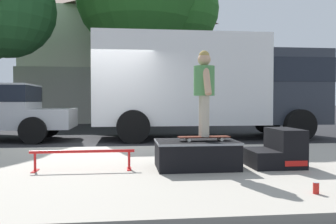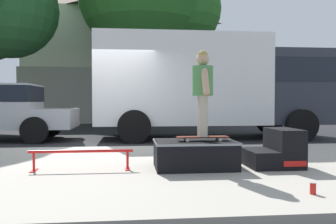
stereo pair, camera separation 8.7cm
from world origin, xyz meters
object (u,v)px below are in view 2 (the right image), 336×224
(skateboard, at_px, (202,137))
(soda_can, at_px, (313,188))
(grind_rail, at_px, (81,155))
(box_truck, at_px, (211,82))
(skate_box, at_px, (195,154))
(skater_kid, at_px, (203,86))
(kicker_ramp, at_px, (276,151))

(skateboard, relative_size, soda_can, 6.25)
(grind_rail, bearing_deg, skateboard, -0.96)
(skateboard, bearing_deg, box_truck, 75.74)
(grind_rail, height_order, skateboard, skateboard)
(skate_box, xyz_separation_m, box_truck, (1.50, 5.42, 1.36))
(skater_kid, relative_size, soda_can, 10.27)
(skate_box, relative_size, kicker_ramp, 1.56)
(skate_box, height_order, box_truck, box_truck)
(grind_rail, distance_m, skateboard, 1.82)
(kicker_ramp, xyz_separation_m, grind_rail, (-2.98, 0.01, -0.02))
(skateboard, bearing_deg, soda_can, -60.89)
(kicker_ramp, bearing_deg, skate_box, 179.99)
(skate_box, distance_m, skateboard, 0.27)
(skate_box, distance_m, soda_can, 1.93)
(grind_rail, bearing_deg, skater_kid, -0.96)
(grind_rail, height_order, soda_can, grind_rail)
(grind_rail, relative_size, box_truck, 0.22)
(skater_kid, bearing_deg, kicker_ramp, 0.77)
(skateboard, bearing_deg, skater_kid, 180.00)
(skateboard, distance_m, box_truck, 5.72)
(grind_rail, bearing_deg, kicker_ramp, -0.28)
(kicker_ramp, bearing_deg, soda_can, -99.50)
(skateboard, relative_size, skater_kid, 0.61)
(skateboard, relative_size, box_truck, 0.11)
(skateboard, distance_m, skater_kid, 0.77)
(skate_box, relative_size, skateboard, 1.55)
(soda_can, xyz_separation_m, box_truck, (0.48, 7.06, 1.52))
(grind_rail, xyz_separation_m, box_truck, (3.19, 5.41, 1.35))
(soda_can, height_order, box_truck, box_truck)
(soda_can, bearing_deg, skater_kid, 119.11)
(skate_box, distance_m, grind_rail, 1.69)
(box_truck, bearing_deg, skate_box, -105.43)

